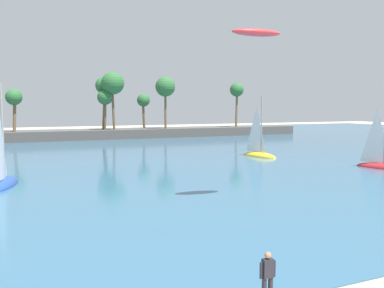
# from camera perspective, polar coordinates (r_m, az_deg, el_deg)

# --- Properties ---
(sea) EXTENTS (220.00, 108.28, 0.06)m
(sea) POSITION_cam_1_polar(r_m,az_deg,el_deg) (65.11, -17.80, -0.47)
(sea) COLOR #33607F
(sea) RESTS_ON ground
(palm_headland) EXTENTS (103.29, 6.85, 12.56)m
(palm_headland) POSITION_cam_1_polar(r_m,az_deg,el_deg) (78.84, -19.21, 2.75)
(palm_headland) COLOR #514C47
(palm_headland) RESTS_ON ground
(person_at_waterline) EXTENTS (0.55, 0.22, 1.67)m
(person_at_waterline) POSITION_cam_1_polar(r_m,az_deg,el_deg) (13.55, 10.28, -17.35)
(person_at_waterline) COLOR #23232D
(person_at_waterline) RESTS_ON ground
(sailboat_near_shore) EXTENTS (3.00, 5.97, 8.31)m
(sailboat_near_shore) POSITION_cam_1_polar(r_m,az_deg,el_deg) (34.91, -24.40, -4.01)
(sailboat_near_shore) COLOR #234793
(sailboat_near_shore) RESTS_ON sea
(sailboat_mid_bay) EXTENTS (2.55, 5.59, 7.81)m
(sailboat_mid_bay) POSITION_cam_1_polar(r_m,az_deg,el_deg) (51.37, 9.13, -0.89)
(sailboat_mid_bay) COLOR yellow
(sailboat_mid_bay) RESTS_ON sea
(sailboat_toward_headland) EXTENTS (2.80, 5.30, 7.36)m
(sailboat_toward_headland) POSITION_cam_1_polar(r_m,az_deg,el_deg) (44.98, 24.32, -2.17)
(sailboat_toward_headland) COLOR red
(sailboat_toward_headland) RESTS_ON sea
(kite_aloft_high_over_bay) EXTENTS (3.33, 1.42, 0.48)m
(kite_aloft_high_over_bay) POSITION_cam_1_polar(r_m,az_deg,el_deg) (26.53, 8.77, 14.83)
(kite_aloft_high_over_bay) COLOR red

